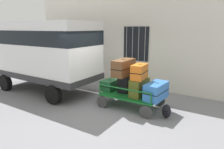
% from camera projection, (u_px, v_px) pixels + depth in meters
% --- Properties ---
extents(ground_plane, '(40.00, 40.00, 0.00)m').
position_uv_depth(ground_plane, '(108.00, 105.00, 7.10)').
color(ground_plane, gray).
extents(building_wall, '(12.00, 0.38, 5.00)m').
position_uv_depth(building_wall, '(141.00, 32.00, 8.78)').
color(building_wall, silver).
rests_on(building_wall, ground).
extents(van, '(4.79, 2.11, 2.94)m').
position_uv_depth(van, '(44.00, 50.00, 8.42)').
color(van, white).
rests_on(van, ground).
extents(luggage_cart, '(2.03, 1.26, 0.46)m').
position_uv_depth(luggage_cart, '(131.00, 96.00, 6.89)').
color(luggage_cart, '#146023').
rests_on(luggage_cart, ground).
extents(cart_railing, '(1.91, 1.12, 0.35)m').
position_uv_depth(cart_railing, '(131.00, 86.00, 6.81)').
color(cart_railing, '#146023').
rests_on(cart_railing, luggage_cart).
extents(suitcase_left_bottom, '(0.52, 0.67, 0.38)m').
position_uv_depth(suitcase_left_bottom, '(110.00, 85.00, 7.32)').
color(suitcase_left_bottom, '#194C28').
rests_on(suitcase_left_bottom, luggage_cart).
extents(suitcase_midleft_bottom, '(0.40, 0.35, 0.63)m').
position_uv_depth(suitcase_midleft_bottom, '(124.00, 84.00, 6.98)').
color(suitcase_midleft_bottom, black).
rests_on(suitcase_midleft_bottom, luggage_cart).
extents(suitcase_midleft_middle, '(0.46, 1.00, 0.56)m').
position_uv_depth(suitcase_midleft_middle, '(124.00, 68.00, 6.81)').
color(suitcase_midleft_middle, brown).
rests_on(suitcase_midleft_middle, suitcase_midleft_bottom).
extents(suitcase_center_bottom, '(0.41, 0.88, 0.59)m').
position_uv_depth(suitcase_center_bottom, '(139.00, 87.00, 6.67)').
color(suitcase_center_bottom, '#4C5119').
rests_on(suitcase_center_bottom, luggage_cart).
extents(suitcase_center_middle, '(0.43, 0.73, 0.49)m').
position_uv_depth(suitcase_center_middle, '(139.00, 72.00, 6.51)').
color(suitcase_center_middle, orange).
rests_on(suitcase_center_middle, suitcase_center_bottom).
extents(suitcase_midright_bottom, '(0.57, 1.01, 0.54)m').
position_uv_depth(suitcase_midright_bottom, '(156.00, 91.00, 6.35)').
color(suitcase_midright_bottom, '#3372C6').
rests_on(suitcase_midright_bottom, luggage_cart).
extents(backpack, '(0.27, 0.22, 0.44)m').
position_uv_depth(backpack, '(166.00, 111.00, 6.05)').
color(backpack, black).
rests_on(backpack, ground).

